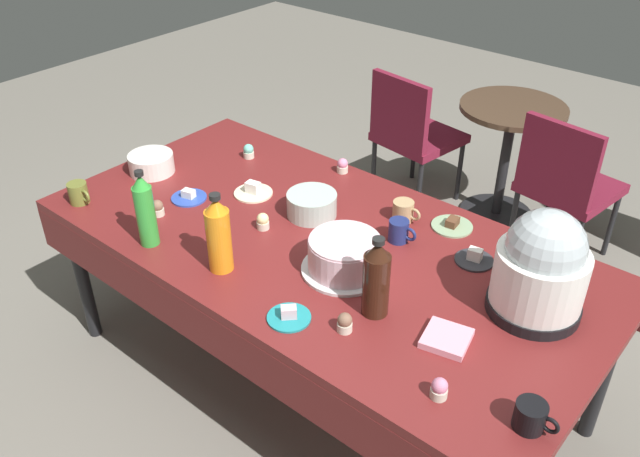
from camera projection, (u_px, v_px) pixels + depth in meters
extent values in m
plane|color=slate|center=(320.00, 378.00, 2.97)|extent=(9.00, 9.00, 0.00)
cube|color=maroon|center=(320.00, 244.00, 2.56)|extent=(2.20, 1.10, 0.04)
cylinder|color=black|center=(82.00, 274.00, 3.02)|extent=(0.06, 0.06, 0.71)
cylinder|color=black|center=(232.00, 194.00, 3.62)|extent=(0.06, 0.06, 0.71)
cylinder|color=black|center=(605.00, 369.00, 2.52)|extent=(0.06, 0.06, 0.71)
cube|color=maroon|center=(218.00, 339.00, 2.28)|extent=(2.20, 0.01, 0.18)
cube|color=maroon|center=(398.00, 211.00, 2.97)|extent=(2.20, 0.01, 0.18)
cylinder|color=silver|center=(344.00, 269.00, 2.38)|extent=(0.31, 0.31, 0.01)
cylinder|color=beige|center=(345.00, 255.00, 2.35)|extent=(0.26, 0.26, 0.11)
cylinder|color=silver|center=(345.00, 241.00, 2.32)|extent=(0.26, 0.26, 0.01)
cylinder|color=black|center=(533.00, 305.00, 2.19)|extent=(0.31, 0.31, 0.04)
cylinder|color=white|center=(539.00, 277.00, 2.13)|extent=(0.30, 0.30, 0.19)
sphere|color=#B2BCC1|center=(546.00, 248.00, 2.07)|extent=(0.25, 0.25, 0.25)
cylinder|color=#B2C6BC|center=(312.00, 205.00, 2.68)|extent=(0.20, 0.20, 0.10)
cylinder|color=silver|center=(151.00, 163.00, 2.98)|extent=(0.20, 0.20, 0.09)
cylinder|color=#2D4CB2|center=(189.00, 198.00, 2.80)|extent=(0.15, 0.15, 0.01)
cube|color=white|center=(188.00, 194.00, 2.79)|extent=(0.06, 0.05, 0.03)
cylinder|color=#8CA87F|center=(452.00, 226.00, 2.62)|extent=(0.16, 0.16, 0.01)
cube|color=brown|center=(452.00, 222.00, 2.61)|extent=(0.05, 0.06, 0.03)
cylinder|color=beige|center=(253.00, 193.00, 2.84)|extent=(0.17, 0.17, 0.01)
cube|color=white|center=(253.00, 187.00, 2.82)|extent=(0.06, 0.05, 0.05)
cylinder|color=teal|center=(289.00, 318.00, 2.17)|extent=(0.15, 0.15, 0.01)
cube|color=beige|center=(289.00, 312.00, 2.15)|extent=(0.06, 0.06, 0.04)
cylinder|color=#2D2D33|center=(474.00, 260.00, 2.43)|extent=(0.14, 0.14, 0.01)
cube|color=white|center=(475.00, 254.00, 2.42)|extent=(0.06, 0.04, 0.04)
cylinder|color=beige|center=(263.00, 225.00, 2.61)|extent=(0.05, 0.05, 0.03)
sphere|color=beige|center=(263.00, 219.00, 2.59)|extent=(0.05, 0.05, 0.05)
cylinder|color=beige|center=(158.00, 212.00, 2.69)|extent=(0.05, 0.05, 0.03)
sphere|color=brown|center=(157.00, 206.00, 2.68)|extent=(0.05, 0.05, 0.05)
cylinder|color=beige|center=(439.00, 393.00, 1.88)|extent=(0.05, 0.05, 0.03)
sphere|color=pink|center=(440.00, 386.00, 1.87)|extent=(0.05, 0.05, 0.05)
cylinder|color=beige|center=(342.00, 169.00, 2.99)|extent=(0.05, 0.05, 0.03)
sphere|color=pink|center=(343.00, 163.00, 2.98)|extent=(0.05, 0.05, 0.05)
cylinder|color=beige|center=(345.00, 327.00, 2.11)|extent=(0.05, 0.05, 0.03)
sphere|color=brown|center=(345.00, 320.00, 2.10)|extent=(0.05, 0.05, 0.05)
cylinder|color=beige|center=(249.00, 155.00, 3.11)|extent=(0.05, 0.05, 0.03)
sphere|color=#6BC6B2|center=(248.00, 149.00, 3.10)|extent=(0.05, 0.05, 0.05)
cylinder|color=green|center=(146.00, 216.00, 2.47)|extent=(0.07, 0.07, 0.24)
cone|color=green|center=(140.00, 182.00, 2.39)|extent=(0.07, 0.07, 0.05)
cylinder|color=black|center=(139.00, 173.00, 2.37)|extent=(0.03, 0.03, 0.02)
cylinder|color=orange|center=(219.00, 240.00, 2.33)|extent=(0.09, 0.09, 0.24)
cone|color=orange|center=(216.00, 205.00, 2.25)|extent=(0.08, 0.08, 0.05)
cylinder|color=black|center=(215.00, 197.00, 2.24)|extent=(0.04, 0.04, 0.02)
cylinder|color=#33190F|center=(376.00, 285.00, 2.14)|extent=(0.09, 0.09, 0.22)
cone|color=#33190F|center=(378.00, 250.00, 2.06)|extent=(0.08, 0.08, 0.05)
cylinder|color=black|center=(379.00, 241.00, 2.04)|extent=(0.04, 0.04, 0.02)
cylinder|color=olive|center=(78.00, 193.00, 2.76)|extent=(0.08, 0.08, 0.09)
torus|color=olive|center=(85.00, 196.00, 2.73)|extent=(0.06, 0.01, 0.06)
cylinder|color=black|center=(530.00, 416.00, 1.78)|extent=(0.09, 0.09, 0.08)
torus|color=black|center=(550.00, 425.00, 1.75)|extent=(0.05, 0.01, 0.05)
cylinder|color=navy|center=(399.00, 231.00, 2.52)|extent=(0.08, 0.08, 0.09)
torus|color=navy|center=(410.00, 234.00, 2.49)|extent=(0.06, 0.01, 0.06)
cylinder|color=tan|center=(403.00, 211.00, 2.65)|extent=(0.08, 0.08, 0.08)
torus|color=tan|center=(415.00, 215.00, 2.62)|extent=(0.05, 0.01, 0.05)
cube|color=pink|center=(447.00, 338.00, 2.07)|extent=(0.17, 0.17, 0.02)
cube|color=maroon|center=(419.00, 137.00, 4.05)|extent=(0.50, 0.50, 0.05)
cube|color=maroon|center=(399.00, 112.00, 3.81)|extent=(0.42, 0.10, 0.40)
cylinder|color=black|center=(460.00, 171.00, 4.16)|extent=(0.03, 0.03, 0.40)
cylinder|color=black|center=(414.00, 151.00, 4.40)|extent=(0.03, 0.03, 0.40)
cylinder|color=black|center=(419.00, 191.00, 3.95)|extent=(0.03, 0.03, 0.40)
cylinder|color=black|center=(374.00, 169.00, 4.19)|extent=(0.03, 0.03, 0.40)
cube|color=maroon|center=(570.00, 187.00, 3.54)|extent=(0.50, 0.50, 0.05)
cube|color=maroon|center=(558.00, 161.00, 3.30)|extent=(0.42, 0.10, 0.40)
cylinder|color=black|center=(611.00, 224.00, 3.65)|extent=(0.03, 0.03, 0.40)
cylinder|color=black|center=(550.00, 198.00, 3.89)|extent=(0.03, 0.03, 0.40)
cylinder|color=black|center=(575.00, 251.00, 3.44)|extent=(0.03, 0.03, 0.40)
cylinder|color=black|center=(512.00, 221.00, 3.67)|extent=(0.03, 0.03, 0.40)
cylinder|color=#473323|center=(514.00, 108.00, 3.72)|extent=(0.60, 0.60, 0.03)
cylinder|color=black|center=(504.00, 163.00, 3.91)|extent=(0.06, 0.06, 0.67)
cylinder|color=black|center=(496.00, 213.00, 4.10)|extent=(0.44, 0.44, 0.02)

